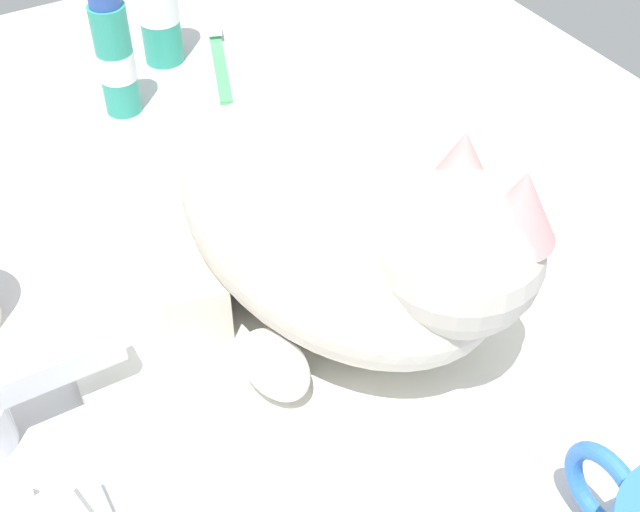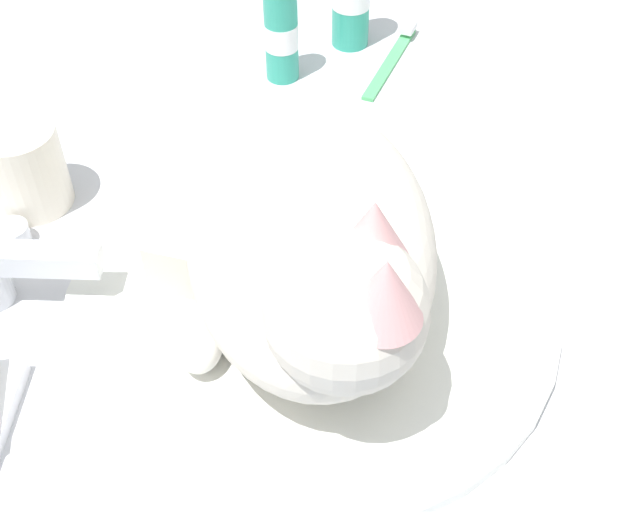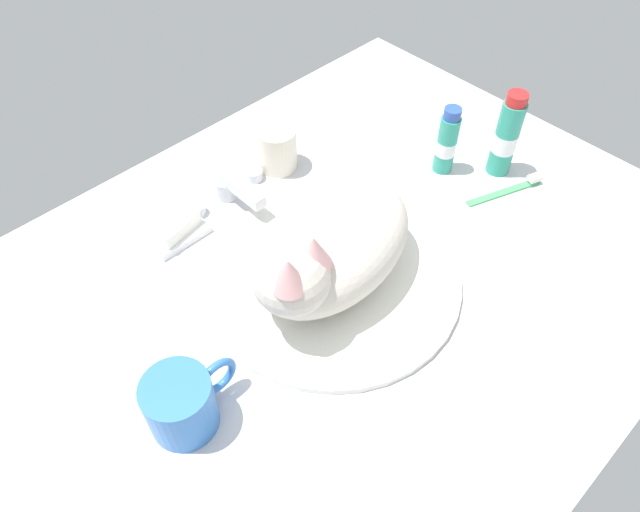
{
  "view_description": "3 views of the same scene",
  "coord_description": "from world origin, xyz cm",
  "px_view_note": "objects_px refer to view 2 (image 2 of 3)",
  "views": [
    {
      "loc": [
        -36.09,
        21.82,
        43.8
      ],
      "look_at": [
        -0.25,
        1.13,
        4.95
      ],
      "focal_mm": 47.41,
      "sensor_mm": 36.0,
      "label": 1
    },
    {
      "loc": [
        -40.79,
        -2.23,
        47.92
      ],
      "look_at": [
        -1.1,
        -0.73,
        6.73
      ],
      "focal_mm": 46.51,
      "sensor_mm": 36.0,
      "label": 2
    },
    {
      "loc": [
        -39.02,
        -38.06,
        67.83
      ],
      "look_at": [
        -1.4,
        0.99,
        5.49
      ],
      "focal_mm": 33.79,
      "sensor_mm": 36.0,
      "label": 3
    }
  ],
  "objects_px": {
    "faucet": "(4,277)",
    "rinse_cup": "(25,167)",
    "toothpaste_bottle": "(281,27)",
    "cat": "(311,247)",
    "toothbrush": "(393,56)"
  },
  "relations": [
    {
      "from": "cat",
      "to": "toothpaste_bottle",
      "type": "relative_size",
      "value": 2.42
    },
    {
      "from": "faucet",
      "to": "toothpaste_bottle",
      "type": "xyz_separation_m",
      "value": [
        0.31,
        -0.19,
        0.03
      ]
    },
    {
      "from": "faucet",
      "to": "rinse_cup",
      "type": "distance_m",
      "value": 0.11
    },
    {
      "from": "rinse_cup",
      "to": "toothbrush",
      "type": "relative_size",
      "value": 0.56
    },
    {
      "from": "faucet",
      "to": "toothbrush",
      "type": "relative_size",
      "value": 1.09
    },
    {
      "from": "toothbrush",
      "to": "rinse_cup",
      "type": "bearing_deg",
      "value": 126.49
    },
    {
      "from": "faucet",
      "to": "toothpaste_bottle",
      "type": "relative_size",
      "value": 1.2
    },
    {
      "from": "cat",
      "to": "rinse_cup",
      "type": "distance_m",
      "value": 0.28
    },
    {
      "from": "faucet",
      "to": "rinse_cup",
      "type": "height_order",
      "value": "rinse_cup"
    },
    {
      "from": "toothpaste_bottle",
      "to": "faucet",
      "type": "bearing_deg",
      "value": 148.71
    },
    {
      "from": "cat",
      "to": "toothbrush",
      "type": "height_order",
      "value": "cat"
    },
    {
      "from": "rinse_cup",
      "to": "toothbrush",
      "type": "distance_m",
      "value": 0.39
    },
    {
      "from": "faucet",
      "to": "toothpaste_bottle",
      "type": "distance_m",
      "value": 0.36
    },
    {
      "from": "toothbrush",
      "to": "faucet",
      "type": "bearing_deg",
      "value": 138.73
    },
    {
      "from": "cat",
      "to": "toothbrush",
      "type": "distance_m",
      "value": 0.37
    }
  ]
}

